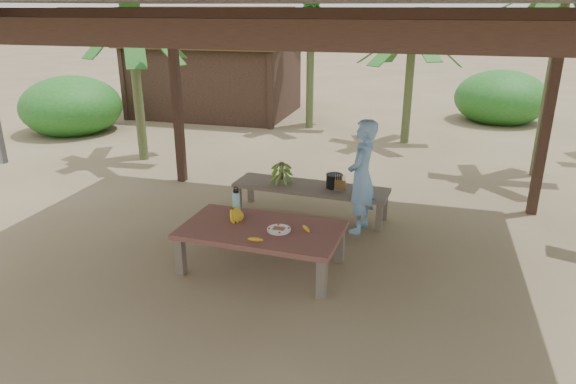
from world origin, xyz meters
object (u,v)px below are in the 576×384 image
(bench, at_px, (311,190))
(ripe_banana_bunch, at_px, (231,213))
(cooking_pot, at_px, (334,181))
(woman, at_px, (362,177))
(plate, at_px, (279,230))
(water_flask, at_px, (236,202))
(work_table, at_px, (261,233))

(bench, xyz_separation_m, ripe_banana_bunch, (-0.60, -1.54, 0.19))
(cooking_pot, bearing_deg, woman, -39.93)
(plate, height_order, water_flask, water_flask)
(work_table, distance_m, water_flask, 0.58)
(bench, xyz_separation_m, cooking_pot, (0.33, 0.03, 0.15))
(ripe_banana_bunch, relative_size, cooking_pot, 1.19)
(cooking_pot, bearing_deg, work_table, -106.81)
(ripe_banana_bunch, distance_m, woman, 1.82)
(work_table, height_order, plate, plate)
(ripe_banana_bunch, relative_size, plate, 1.00)
(water_flask, height_order, woman, woman)
(ripe_banana_bunch, distance_m, plate, 0.66)
(woman, bearing_deg, plate, -17.62)
(water_flask, height_order, cooking_pot, water_flask)
(work_table, relative_size, plate, 6.95)
(ripe_banana_bunch, distance_m, cooking_pot, 1.82)
(water_flask, xyz_separation_m, cooking_pot, (0.94, 1.37, -0.10))
(work_table, height_order, cooking_pot, cooking_pot)
(ripe_banana_bunch, xyz_separation_m, cooking_pot, (0.93, 1.56, -0.04))
(work_table, bearing_deg, cooking_pot, 75.88)
(ripe_banana_bunch, bearing_deg, woman, 41.81)
(bench, distance_m, plate, 1.72)
(work_table, relative_size, ripe_banana_bunch, 6.94)
(work_table, distance_m, plate, 0.24)
(ripe_banana_bunch, bearing_deg, water_flask, 93.13)
(woman, bearing_deg, bench, -103.67)
(bench, distance_m, woman, 0.90)
(water_flask, bearing_deg, ripe_banana_bunch, -86.87)
(ripe_banana_bunch, height_order, cooking_pot, ripe_banana_bunch)
(cooking_pot, xyz_separation_m, woman, (0.42, -0.35, 0.22))
(cooking_pot, bearing_deg, plate, -99.66)
(woman, bearing_deg, work_table, -25.00)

